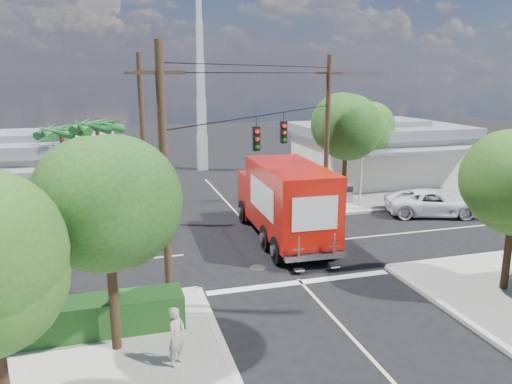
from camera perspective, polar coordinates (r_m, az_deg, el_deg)
name	(u,v)px	position (r m, az deg, el deg)	size (l,w,h in m)	color
ground	(268,247)	(23.70, 1.35, -6.26)	(120.00, 120.00, 0.00)	black
sidewalk_ne	(364,184)	(37.51, 12.28, 0.92)	(14.12, 14.12, 0.14)	gray
sidewalk_nw	(47,205)	(33.37, -22.79, -1.37)	(14.12, 14.12, 0.14)	gray
road_markings	(278,257)	(22.39, 2.50, -7.46)	(32.00, 32.00, 0.01)	beige
building_ne	(378,150)	(38.83, 13.80, 4.64)	(11.80, 10.20, 4.50)	silver
building_nw	(27,167)	(34.63, -24.67, 2.61)	(10.80, 10.20, 4.30)	beige
radio_tower	(201,102)	(41.97, -6.30, 10.13)	(0.80, 0.80, 17.00)	silver
tree_sw_front	(108,210)	(14.21, -16.60, -2.02)	(3.88, 3.78, 6.03)	#422D1C
tree_ne_front	(347,127)	(31.48, 10.33, 7.34)	(4.21, 4.14, 6.66)	#422D1C
tree_ne_back	(367,131)	(34.68, 12.55, 6.81)	(3.77, 3.66, 5.82)	#422D1C
palm_nw_front	(97,128)	(28.93, -17.71, 6.96)	(3.01, 3.08, 5.59)	#422D1C
palm_nw_back	(61,133)	(30.58, -21.37, 6.29)	(3.01, 3.08, 5.19)	#422D1C
utility_poles	(226,145)	(23.69, -3.43, 5.37)	(12.00, 10.68, 9.00)	#473321
picket_fence	(89,306)	(17.32, -18.51, -12.24)	(5.94, 0.06, 1.00)	silver
hedge_sw	(82,318)	(16.61, -19.32, -13.42)	(6.20, 1.20, 1.10)	#18441A
vending_boxes	(338,194)	(31.36, 9.31, -0.21)	(1.90, 0.50, 1.10)	#B61D11
delivery_truck	(285,201)	(24.20, 3.29, -1.03)	(3.08, 8.97, 3.84)	black
parked_car	(433,203)	(30.39, 19.55, -1.16)	(2.45, 5.31, 1.48)	silver
pedestrian	(176,336)	(14.32, -9.07, -15.99)	(0.62, 0.41, 1.70)	#BCACA1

